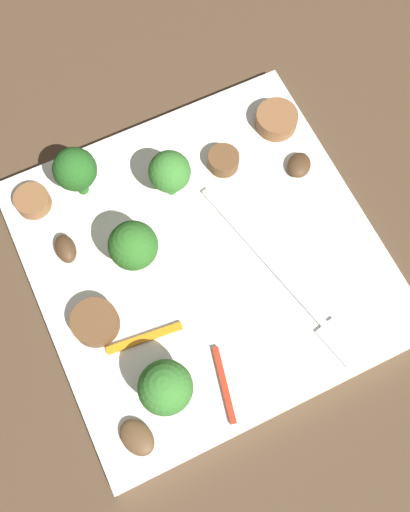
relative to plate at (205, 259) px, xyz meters
name	(u,v)px	position (x,y,z in m)	size (l,w,h in m)	color
ground_plane	(205,262)	(0.00, 0.00, -0.01)	(1.40, 1.40, 0.00)	#4C3826
plate	(205,259)	(0.00, 0.00, 0.00)	(0.27, 0.27, 0.01)	white
fork	(288,285)	(0.05, 0.05, 0.01)	(0.18, 0.05, 0.00)	silver
broccoli_floret_0	(133,246)	(-0.02, -0.05, 0.04)	(0.04, 0.04, 0.05)	#347525
broccoli_floret_1	(75,170)	(-0.10, -0.07, 0.04)	(0.03, 0.03, 0.05)	#296420
broccoli_floret_2	(164,174)	(-0.06, 0.00, 0.04)	(0.03, 0.03, 0.05)	#408630
broccoli_floret_3	(165,388)	(0.08, -0.07, 0.04)	(0.04, 0.04, 0.05)	#408630
sausage_slice_0	(95,323)	(0.02, -0.10, 0.02)	(0.04, 0.04, 0.02)	brown
sausage_slice_1	(224,161)	(-0.07, 0.05, 0.01)	(0.03, 0.03, 0.01)	brown
sausage_slice_2	(33,201)	(-0.10, -0.11, 0.01)	(0.03, 0.03, 0.01)	brown
sausage_slice_3	(276,120)	(-0.08, 0.11, 0.01)	(0.04, 0.04, 0.01)	brown
mushroom_0	(137,438)	(0.10, -0.10, 0.01)	(0.03, 0.02, 0.01)	brown
mushroom_2	(299,165)	(-0.04, 0.10, 0.01)	(0.02, 0.02, 0.01)	#4C331E
mushroom_3	(66,249)	(-0.05, -0.10, 0.01)	(0.02, 0.02, 0.01)	#4C331E
pepper_strip_0	(224,385)	(0.10, -0.03, 0.01)	(0.06, 0.00, 0.00)	red
pepper_strip_3	(145,338)	(0.04, -0.07, 0.01)	(0.06, 0.01, 0.00)	orange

